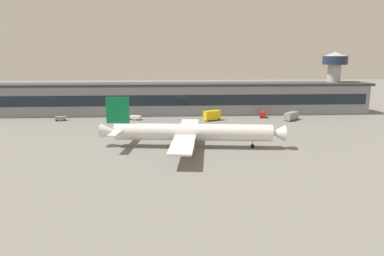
{
  "coord_description": "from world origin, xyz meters",
  "views": [
    {
      "loc": [
        4.56,
        -104.4,
        26.66
      ],
      "look_at": [
        11.09,
        2.0,
        5.0
      ],
      "focal_mm": 33.22,
      "sensor_mm": 36.0,
      "label": 1
    }
  ],
  "objects": [
    {
      "name": "follow_me_car",
      "position": [
        -41.62,
        45.21,
        1.09
      ],
      "size": [
        4.7,
        2.77,
        1.85
      ],
      "color": "gray",
      "rests_on": "ground_plane"
    },
    {
      "name": "crew_van",
      "position": [
        45.16,
        48.16,
        1.46
      ],
      "size": [
        3.21,
        5.54,
        2.55
      ],
      "color": "red",
      "rests_on": "ground_plane"
    },
    {
      "name": "airliner",
      "position": [
        10.17,
        -1.89,
        4.53
      ],
      "size": [
        54.8,
        47.16,
        14.88
      ],
      "color": "white",
      "rests_on": "ground_plane"
    },
    {
      "name": "control_tower",
      "position": [
        83.47,
        63.75,
        18.02
      ],
      "size": [
        11.62,
        11.62,
        28.63
      ],
      "color": "#B7B7B2",
      "rests_on": "ground_plane"
    },
    {
      "name": "catering_truck",
      "position": [
        21.83,
        41.85,
        2.29
      ],
      "size": [
        7.57,
        5.7,
        4.15
      ],
      "color": "yellow",
      "rests_on": "ground_plane"
    },
    {
      "name": "pushback_tractor",
      "position": [
        -10.57,
        45.61,
        1.05
      ],
      "size": [
        5.39,
        4.03,
        1.75
      ],
      "color": "white",
      "rests_on": "ground_plane"
    },
    {
      "name": "terminal_building",
      "position": [
        0.0,
        60.65,
        7.2
      ],
      "size": [
        196.51,
        15.67,
        14.35
      ],
      "color": "gray",
      "rests_on": "ground_plane"
    },
    {
      "name": "ground_plane",
      "position": [
        0.0,
        0.0,
        0.0
      ],
      "size": [
        600.0,
        600.0,
        0.0
      ],
      "primitive_type": "plane",
      "color": "slate"
    },
    {
      "name": "fuel_truck",
      "position": [
        55.42,
        40.51,
        1.88
      ],
      "size": [
        7.89,
        7.95,
        3.35
      ],
      "color": "gray",
      "rests_on": "ground_plane"
    }
  ]
}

